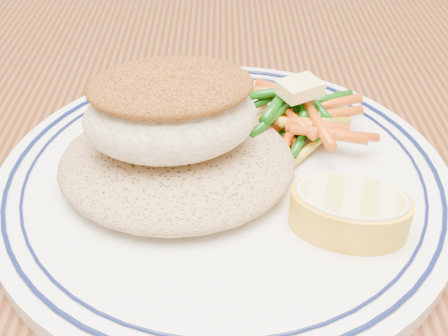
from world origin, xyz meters
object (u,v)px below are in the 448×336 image
dining_table (244,253)px  plate (224,180)px  lemon_wedge (350,210)px  vegetable_pile (300,116)px  fish_fillet (171,110)px  rice_pilaf (177,158)px

dining_table → plate: 0.11m
plate → lemon_wedge: 0.09m
plate → vegetable_pile: size_ratio=2.92×
fish_fillet → lemon_wedge: fish_fillet is taller
dining_table → vegetable_pile: size_ratio=14.61×
dining_table → fish_fillet: 0.17m
dining_table → fish_fillet: bearing=-145.6°
rice_pilaf → plate: bearing=3.5°
rice_pilaf → vegetable_pile: same height
dining_table → lemon_wedge: 0.16m
rice_pilaf → lemon_wedge: size_ratio=1.97×
rice_pilaf → lemon_wedge: rice_pilaf is taller
dining_table → lemon_wedge: size_ratio=19.29×
plate → lemon_wedge: bearing=-35.8°
plate → rice_pilaf: (-0.03, -0.00, 0.02)m
plate → fish_fillet: fish_fillet is taller
plate → lemon_wedge: lemon_wedge is taller
vegetable_pile → lemon_wedge: (0.02, -0.10, 0.00)m
dining_table → plate: plate is taller
vegetable_pile → dining_table: bearing=-157.4°
plate → vegetable_pile: 0.08m
plate → rice_pilaf: size_ratio=1.96×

